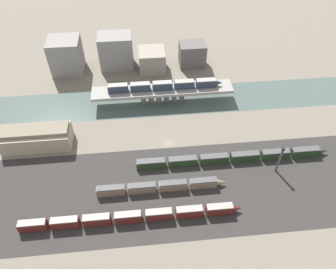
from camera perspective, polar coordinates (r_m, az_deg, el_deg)
name	(u,v)px	position (r m, az deg, el deg)	size (l,w,h in m)	color
ground_plane	(168,143)	(138.03, 0.08, -1.42)	(400.00, 400.00, 0.00)	#756B5B
railbed_yard	(175,189)	(122.75, 1.22, -9.50)	(280.00, 42.00, 0.01)	#33302D
river_water	(163,101)	(158.52, -0.94, 5.84)	(320.00, 22.07, 0.01)	#4C5B56
bridge	(163,91)	(154.90, -0.96, 7.53)	(65.86, 9.60, 7.26)	gray
train_on_bridge	(165,85)	(153.01, -0.55, 8.54)	(53.27, 3.12, 3.87)	#2D384C
train_yard_near	(131,217)	(114.65, -6.47, -14.08)	(75.39, 2.74, 4.08)	#5B1E19
train_yard_mid	(160,187)	(121.11, -1.32, -9.05)	(47.60, 2.68, 3.86)	gray
train_yard_far	(233,157)	(132.51, 11.23, -3.94)	(77.62, 2.91, 3.74)	#23381E
warehouse_building	(36,137)	(144.79, -21.96, -0.42)	(27.94, 11.25, 9.02)	tan
signal_tower	(279,160)	(130.08, 18.83, -4.20)	(1.00, 0.83, 12.77)	#4C4C51
city_block_far_left	(66,55)	(183.34, -17.33, 13.04)	(16.06, 14.77, 17.70)	gray
city_block_left	(116,51)	(180.76, -9.04, 14.16)	(17.48, 12.34, 18.10)	gray
city_block_center	(152,60)	(178.12, -2.83, 12.83)	(13.59, 14.01, 11.00)	gray
city_block_right	(192,54)	(181.75, 4.24, 13.76)	(13.81, 10.38, 12.52)	#605B56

